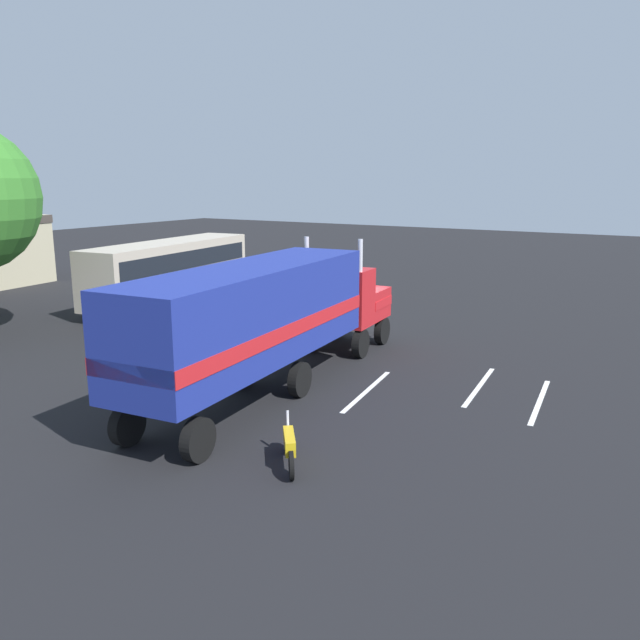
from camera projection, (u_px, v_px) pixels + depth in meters
ground_plane at (348, 342)px, 26.82m from camera, size 120.00×120.00×0.00m
lane_stripe_near at (367, 391)px, 20.74m from camera, size 4.38×0.74×0.01m
lane_stripe_mid at (479, 386)px, 21.17m from camera, size 4.39×0.59×0.01m
lane_stripe_far at (540, 401)px, 19.77m from camera, size 4.39×0.63×0.01m
semi_truck at (270, 313)px, 20.27m from camera, size 14.33×4.06×4.50m
person_bystander at (262, 333)px, 24.61m from camera, size 0.35×0.47×1.63m
parked_bus at (169, 267)px, 34.05m from camera, size 11.21×3.70×3.40m
motorcycle at (289, 446)px, 15.31m from camera, size 1.74×1.35×1.12m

